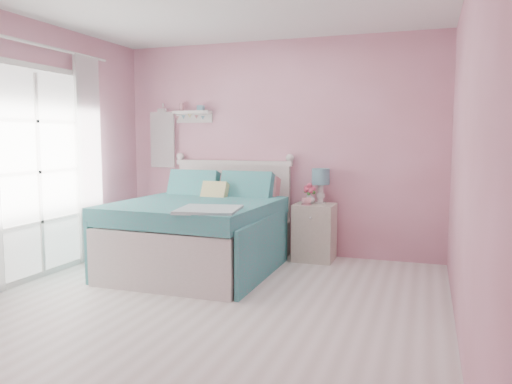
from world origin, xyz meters
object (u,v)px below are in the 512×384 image
Objects in this scene: teacup at (306,201)px; nightstand at (314,232)px; table_lamp at (321,179)px; vase at (309,198)px; bed at (202,232)px.

nightstand is at bearing 54.67° from teacup.
table_lamp is (0.05, 0.07, 0.61)m from nightstand.
nightstand is at bearing -125.37° from table_lamp.
vase is (-0.06, -0.01, 0.40)m from nightstand.
bed is 17.88× the size of teacup.
bed is 1.24m from teacup.
bed reaches higher than vase.
bed reaches higher than nightstand.
vase is 1.23× the size of teacup.
table_lamp is 0.32m from teacup.
teacup is (-0.07, -0.11, 0.37)m from nightstand.
bed is 14.54× the size of vase.
bed is 3.03× the size of nightstand.
nightstand is 0.40m from vase.
table_lamp is at bearing 54.63° from nightstand.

